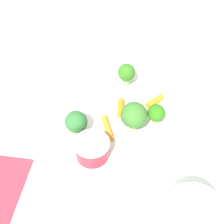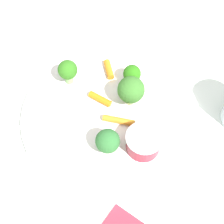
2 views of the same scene
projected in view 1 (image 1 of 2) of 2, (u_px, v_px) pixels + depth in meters
name	position (u px, v px, depth m)	size (l,w,h in m)	color
ground_plane	(113.00, 125.00, 0.58)	(2.40, 2.40, 0.00)	white
plate	(113.00, 123.00, 0.57)	(0.30, 0.30, 0.01)	white
sauce_cup	(92.00, 149.00, 0.50)	(0.06, 0.06, 0.03)	maroon
broccoli_floret_0	(127.00, 73.00, 0.61)	(0.03, 0.03, 0.05)	#86C56B
broccoli_floret_1	(76.00, 122.00, 0.53)	(0.04, 0.04, 0.05)	#96BC67
broccoli_floret_2	(156.00, 113.00, 0.55)	(0.03, 0.03, 0.04)	#8CB463
broccoli_floret_3	(134.00, 116.00, 0.53)	(0.05, 0.05, 0.06)	#96A868
carrot_stick_0	(155.00, 101.00, 0.59)	(0.01, 0.01, 0.04)	orange
carrot_stick_1	(107.00, 127.00, 0.55)	(0.01, 0.01, 0.05)	orange
carrot_stick_2	(121.00, 108.00, 0.58)	(0.01, 0.01, 0.04)	orange
fork	(61.00, 71.00, 0.66)	(0.14, 0.12, 0.00)	beige
drinking_glass	(190.00, 224.00, 0.41)	(0.07, 0.07, 0.08)	silver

